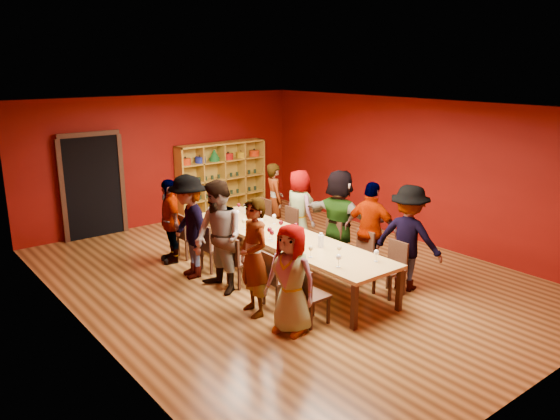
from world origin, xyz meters
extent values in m
cube|color=brown|center=(0.00, 0.00, -0.01)|extent=(7.10, 9.10, 0.02)
cube|color=#5D0804|center=(0.00, 4.51, 1.50)|extent=(7.10, 0.02, 3.00)
cube|color=#5D0804|center=(0.00, -4.51, 1.50)|extent=(7.10, 0.02, 3.00)
cube|color=#5D0804|center=(-3.51, 0.00, 1.50)|extent=(0.02, 9.10, 3.00)
cube|color=#5D0804|center=(3.51, 0.00, 1.50)|extent=(0.02, 9.10, 3.00)
cube|color=white|center=(0.00, 0.00, 3.01)|extent=(7.10, 9.10, 0.02)
cube|color=tan|center=(0.00, 0.00, 0.72)|extent=(1.10, 4.50, 0.06)
cube|color=black|center=(-0.49, -2.17, 0.34)|extent=(0.08, 0.08, 0.69)
cube|color=black|center=(-0.49, 2.17, 0.34)|extent=(0.08, 0.08, 0.69)
cube|color=black|center=(0.49, -2.17, 0.34)|extent=(0.08, 0.08, 0.69)
cube|color=black|center=(0.49, 2.17, 0.34)|extent=(0.08, 0.08, 0.69)
cube|color=black|center=(-1.80, 4.44, 1.10)|extent=(1.20, 0.14, 2.20)
cube|color=black|center=(-1.80, 4.37, 2.25)|extent=(1.32, 0.06, 0.10)
cube|color=black|center=(-2.45, 4.37, 1.10)|extent=(0.10, 0.06, 2.20)
cube|color=black|center=(-1.15, 4.37, 1.10)|extent=(0.10, 0.06, 2.20)
cube|color=#B38928|center=(0.22, 4.28, 0.90)|extent=(0.04, 0.40, 1.80)
cube|color=#B38928|center=(2.58, 4.28, 0.90)|extent=(0.04, 0.40, 1.80)
cube|color=#B38928|center=(1.40, 4.28, 1.78)|extent=(2.40, 0.40, 0.04)
cube|color=#B38928|center=(1.40, 4.28, 0.02)|extent=(2.40, 0.40, 0.04)
cube|color=#B38928|center=(1.40, 4.47, 0.90)|extent=(2.40, 0.02, 1.80)
cube|color=#B38928|center=(1.40, 4.28, 0.45)|extent=(2.36, 0.38, 0.03)
cube|color=#B38928|center=(1.40, 4.28, 0.90)|extent=(2.36, 0.38, 0.03)
cube|color=#B38928|center=(1.40, 4.28, 1.35)|extent=(2.36, 0.38, 0.03)
cube|color=#B38928|center=(0.80, 4.28, 0.90)|extent=(0.03, 0.38, 1.76)
cube|color=#B38928|center=(1.40, 4.28, 0.90)|extent=(0.03, 0.38, 1.76)
cube|color=#B38928|center=(2.00, 4.28, 0.90)|extent=(0.03, 0.38, 1.76)
cylinder|color=red|center=(0.40, 4.28, 1.44)|extent=(0.26, 0.26, 0.15)
sphere|color=black|center=(0.40, 4.28, 1.53)|extent=(0.05, 0.05, 0.05)
cylinder|color=navy|center=(0.80, 4.28, 1.44)|extent=(0.26, 0.26, 0.15)
sphere|color=black|center=(0.80, 4.28, 1.53)|extent=(0.05, 0.05, 0.05)
cylinder|color=#1B6C2B|center=(1.20, 4.28, 1.41)|extent=(0.26, 0.26, 0.08)
cone|color=#1B6C2B|center=(1.20, 4.28, 1.56)|extent=(0.24, 0.24, 0.22)
cylinder|color=red|center=(1.60, 4.28, 1.44)|extent=(0.26, 0.26, 0.15)
sphere|color=black|center=(1.60, 4.28, 1.53)|extent=(0.05, 0.05, 0.05)
cylinder|color=gold|center=(2.00, 4.28, 1.44)|extent=(0.26, 0.26, 0.15)
sphere|color=black|center=(2.00, 4.28, 1.53)|extent=(0.05, 0.05, 0.05)
cylinder|color=red|center=(2.40, 4.28, 1.44)|extent=(0.26, 0.26, 0.15)
sphere|color=black|center=(2.40, 4.28, 1.53)|extent=(0.05, 0.05, 0.05)
cylinder|color=#1C3222|center=(0.38, 4.28, 0.52)|extent=(0.07, 0.07, 0.10)
cylinder|color=#1C3222|center=(0.56, 4.28, 0.52)|extent=(0.07, 0.07, 0.10)
cylinder|color=#1C3222|center=(0.75, 4.28, 0.52)|extent=(0.07, 0.07, 0.10)
cylinder|color=#1C3222|center=(0.93, 4.28, 0.52)|extent=(0.07, 0.07, 0.10)
cylinder|color=#1C3222|center=(1.12, 4.28, 0.52)|extent=(0.07, 0.07, 0.10)
cylinder|color=#1C3222|center=(1.30, 4.28, 0.52)|extent=(0.07, 0.07, 0.10)
cylinder|color=#1C3222|center=(1.49, 4.28, 0.52)|extent=(0.07, 0.07, 0.10)
cylinder|color=#1C3222|center=(1.67, 4.28, 0.52)|extent=(0.07, 0.07, 0.10)
cylinder|color=#1C3222|center=(1.86, 4.28, 0.52)|extent=(0.07, 0.07, 0.10)
cylinder|color=#1C3222|center=(2.04, 4.28, 0.52)|extent=(0.07, 0.07, 0.10)
cylinder|color=#1C3222|center=(2.23, 4.28, 0.52)|extent=(0.07, 0.07, 0.10)
cylinder|color=#1C3222|center=(2.42, 4.28, 0.52)|extent=(0.07, 0.07, 0.10)
cylinder|color=#1C3222|center=(0.38, 4.28, 0.97)|extent=(0.07, 0.07, 0.10)
cylinder|color=#1C3222|center=(0.56, 4.28, 0.97)|extent=(0.07, 0.07, 0.10)
cylinder|color=#1C3222|center=(0.75, 4.28, 0.97)|extent=(0.07, 0.07, 0.10)
cylinder|color=#1C3222|center=(0.93, 4.28, 0.97)|extent=(0.07, 0.07, 0.10)
cylinder|color=#1C3222|center=(1.12, 4.28, 0.97)|extent=(0.07, 0.07, 0.10)
cylinder|color=#1C3222|center=(1.30, 4.28, 0.97)|extent=(0.07, 0.07, 0.10)
cylinder|color=#1C3222|center=(1.49, 4.28, 0.97)|extent=(0.07, 0.07, 0.10)
cylinder|color=#1C3222|center=(1.67, 4.28, 0.97)|extent=(0.07, 0.07, 0.10)
cylinder|color=#1C3222|center=(1.86, 4.28, 0.97)|extent=(0.07, 0.07, 0.10)
cylinder|color=#1C3222|center=(2.04, 4.28, 0.97)|extent=(0.07, 0.07, 0.10)
cylinder|color=#1C3222|center=(2.23, 4.28, 0.97)|extent=(0.07, 0.07, 0.10)
cylinder|color=#1C3222|center=(2.42, 4.28, 0.97)|extent=(0.07, 0.07, 0.10)
cube|color=black|center=(-0.83, -1.65, 0.43)|extent=(0.42, 0.42, 0.04)
cube|color=black|center=(-1.02, -1.65, 0.67)|extent=(0.04, 0.40, 0.44)
cube|color=black|center=(-1.00, -1.82, 0.21)|extent=(0.04, 0.04, 0.41)
cube|color=black|center=(-0.66, -1.82, 0.21)|extent=(0.04, 0.04, 0.41)
cube|color=black|center=(-1.00, -1.48, 0.21)|extent=(0.04, 0.04, 0.41)
cube|color=black|center=(-0.66, -1.48, 0.21)|extent=(0.04, 0.04, 0.41)
imported|color=#5E8DC1|center=(-1.23, -1.65, 0.79)|extent=(0.66, 0.87, 1.58)
cube|color=black|center=(-0.83, -0.87, 0.43)|extent=(0.42, 0.42, 0.04)
cube|color=black|center=(-1.02, -0.87, 0.67)|extent=(0.04, 0.40, 0.44)
cube|color=black|center=(-1.00, -1.04, 0.21)|extent=(0.04, 0.04, 0.41)
cube|color=black|center=(-0.66, -1.04, 0.21)|extent=(0.04, 0.04, 0.41)
cube|color=black|center=(-1.00, -0.70, 0.21)|extent=(0.04, 0.04, 0.41)
cube|color=black|center=(-0.66, -0.70, 0.21)|extent=(0.04, 0.04, 0.41)
imported|color=silver|center=(-1.31, -0.87, 0.90)|extent=(0.58, 0.73, 1.81)
cube|color=black|center=(-0.83, 0.16, 0.43)|extent=(0.42, 0.42, 0.04)
cube|color=black|center=(-1.02, 0.16, 0.67)|extent=(0.04, 0.40, 0.44)
cube|color=black|center=(-1.00, -0.01, 0.21)|extent=(0.04, 0.04, 0.41)
cube|color=black|center=(-0.66, -0.01, 0.21)|extent=(0.04, 0.04, 0.41)
cube|color=black|center=(-1.00, 0.33, 0.21)|extent=(0.04, 0.04, 0.41)
cube|color=black|center=(-0.66, 0.33, 0.21)|extent=(0.04, 0.04, 0.41)
imported|color=#4C4C51|center=(-1.27, 0.16, 0.94)|extent=(0.50, 0.92, 1.88)
cube|color=black|center=(-0.83, 1.06, 0.43)|extent=(0.42, 0.42, 0.04)
cube|color=black|center=(-1.02, 1.06, 0.67)|extent=(0.04, 0.40, 0.44)
cube|color=black|center=(-1.00, 0.89, 0.21)|extent=(0.04, 0.04, 0.41)
cube|color=black|center=(-0.66, 0.89, 0.21)|extent=(0.04, 0.04, 0.41)
cube|color=black|center=(-1.00, 1.23, 0.21)|extent=(0.04, 0.04, 0.41)
cube|color=black|center=(-0.66, 1.23, 0.21)|extent=(0.04, 0.04, 0.41)
imported|color=#141A38|center=(-1.32, 1.06, 0.92)|extent=(0.72, 1.27, 1.85)
cube|color=black|center=(-0.83, 1.96, 0.43)|extent=(0.42, 0.42, 0.04)
cube|color=black|center=(-1.02, 1.96, 0.67)|extent=(0.04, 0.40, 0.44)
cube|color=black|center=(-1.00, 1.79, 0.21)|extent=(0.04, 0.04, 0.41)
cube|color=black|center=(-0.66, 1.79, 0.21)|extent=(0.04, 0.04, 0.41)
cube|color=black|center=(-1.00, 2.13, 0.21)|extent=(0.04, 0.04, 0.41)
cube|color=black|center=(-0.66, 2.13, 0.21)|extent=(0.04, 0.04, 0.41)
imported|color=pink|center=(-1.23, 1.96, 0.81)|extent=(0.64, 1.02, 1.61)
cube|color=black|center=(0.83, -1.68, 0.43)|extent=(0.42, 0.42, 0.04)
cube|color=black|center=(1.02, -1.68, 0.67)|extent=(0.04, 0.40, 0.44)
cube|color=black|center=(0.66, -1.85, 0.21)|extent=(0.04, 0.04, 0.41)
cube|color=black|center=(1.00, -1.85, 0.21)|extent=(0.04, 0.04, 0.41)
cube|color=black|center=(0.66, -1.51, 0.21)|extent=(0.04, 0.04, 0.41)
cube|color=black|center=(1.00, -1.51, 0.21)|extent=(0.04, 0.04, 0.41)
imported|color=#15183C|center=(1.26, -1.68, 0.89)|extent=(0.81, 1.25, 1.79)
cube|color=black|center=(0.83, -0.95, 0.43)|extent=(0.42, 0.42, 0.04)
cube|color=black|center=(1.02, -0.95, 0.67)|extent=(0.04, 0.40, 0.44)
cube|color=black|center=(0.66, -1.12, 0.21)|extent=(0.04, 0.04, 0.41)
cube|color=black|center=(1.00, -1.12, 0.21)|extent=(0.04, 0.04, 0.41)
cube|color=black|center=(0.66, -0.78, 0.21)|extent=(0.04, 0.04, 0.41)
cube|color=black|center=(1.00, -0.78, 0.21)|extent=(0.04, 0.04, 0.41)
imported|color=#D08C98|center=(1.15, -0.95, 0.86)|extent=(0.74, 1.10, 1.73)
cube|color=black|center=(0.83, -0.15, 0.43)|extent=(0.42, 0.42, 0.04)
cube|color=black|center=(1.02, -0.15, 0.67)|extent=(0.04, 0.40, 0.44)
cube|color=black|center=(0.66, -0.32, 0.21)|extent=(0.04, 0.04, 0.41)
cube|color=black|center=(1.00, -0.32, 0.21)|extent=(0.04, 0.04, 0.41)
cube|color=black|center=(0.66, 0.02, 0.21)|extent=(0.04, 0.04, 0.41)
cube|color=black|center=(1.00, 0.02, 0.21)|extent=(0.04, 0.04, 0.41)
imported|color=#C78593|center=(1.15, -0.15, 0.91)|extent=(0.77, 1.75, 1.83)
cube|color=black|center=(0.83, 1.07, 0.43)|extent=(0.42, 0.42, 0.04)
cube|color=black|center=(1.02, 1.07, 0.67)|extent=(0.04, 0.40, 0.44)
cube|color=black|center=(0.66, 0.90, 0.21)|extent=(0.04, 0.04, 0.41)
cube|color=black|center=(1.00, 0.90, 0.21)|extent=(0.04, 0.04, 0.41)
cube|color=black|center=(0.66, 1.24, 0.21)|extent=(0.04, 0.04, 0.41)
cube|color=black|center=(1.00, 1.24, 0.21)|extent=(0.04, 0.04, 0.41)
imported|color=#BD7F85|center=(1.22, 1.07, 0.81)|extent=(0.51, 0.83, 1.62)
cube|color=black|center=(0.83, 1.96, 0.43)|extent=(0.42, 0.42, 0.04)
cube|color=black|center=(1.02, 1.96, 0.67)|extent=(0.04, 0.40, 0.44)
cube|color=black|center=(0.66, 1.79, 0.21)|extent=(0.04, 0.04, 0.41)
cube|color=black|center=(1.00, 1.79, 0.21)|extent=(0.04, 0.04, 0.41)
cube|color=black|center=(0.66, 2.13, 0.21)|extent=(0.04, 0.04, 0.41)
cube|color=black|center=(1.00, 2.13, 0.21)|extent=(0.04, 0.04, 0.41)
imported|color=beige|center=(1.27, 1.96, 0.82)|extent=(0.61, 0.70, 1.63)
cylinder|color=white|center=(-0.30, -0.73, 0.75)|extent=(0.06, 0.06, 0.01)
cylinder|color=white|center=(-0.30, -0.73, 0.81)|extent=(0.01, 0.01, 0.10)
ellipsoid|color=#42070D|center=(-0.30, -0.73, 0.89)|extent=(0.07, 0.07, 0.08)
cylinder|color=white|center=(-0.33, 1.64, 0.75)|extent=(0.06, 0.06, 0.01)
cylinder|color=white|center=(-0.33, 1.64, 0.81)|extent=(0.01, 0.01, 0.10)
ellipsoid|color=white|center=(-0.33, 1.64, 0.89)|extent=(0.07, 0.07, 0.08)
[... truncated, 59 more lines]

